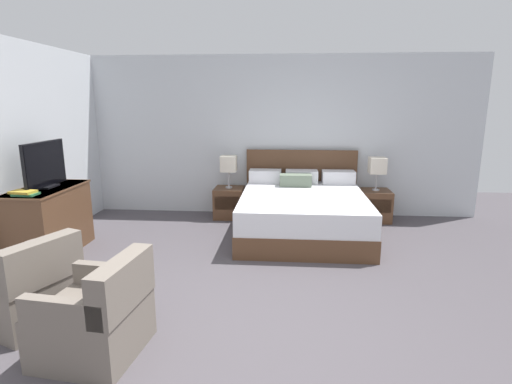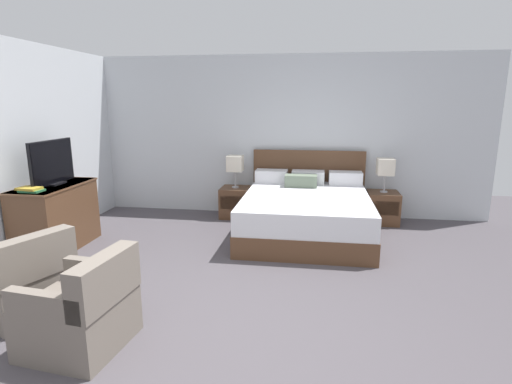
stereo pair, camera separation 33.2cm
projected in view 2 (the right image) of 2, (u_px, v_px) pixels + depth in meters
name	position (u px, v px, depth m)	size (l,w,h in m)	color
ground_plane	(217.00, 347.00, 3.07)	(11.53, 11.53, 0.00)	#4C474C
wall_back	(273.00, 137.00, 6.53)	(6.87, 0.06, 2.58)	silver
wall_left	(14.00, 149.00, 4.77)	(0.06, 5.64, 2.58)	silver
bed	(306.00, 212.00, 5.63)	(1.79, 2.09, 1.08)	brown
nightstand_left	(236.00, 202.00, 6.52)	(0.46, 0.47, 0.49)	brown
nightstand_right	(383.00, 207.00, 6.18)	(0.46, 0.47, 0.49)	brown
table_lamp_left	(235.00, 164.00, 6.38)	(0.25, 0.25, 0.52)	#B7B7BC
table_lamp_right	(386.00, 167.00, 6.05)	(0.25, 0.25, 0.52)	#B7B7BC
dresser	(56.00, 216.00, 5.06)	(0.57, 1.11, 0.83)	brown
tv	(52.00, 163.00, 4.95)	(0.18, 0.80, 0.55)	black
book_red_cover	(32.00, 191.00, 4.59)	(0.24, 0.16, 0.02)	#2D7042
book_blue_cover	(29.00, 188.00, 4.59)	(0.26, 0.16, 0.03)	gold
armchair_by_window	(24.00, 283.00, 3.51)	(0.89, 0.89, 0.76)	#70665B
armchair_companion	(82.00, 312.00, 3.02)	(0.76, 0.75, 0.76)	#70665B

